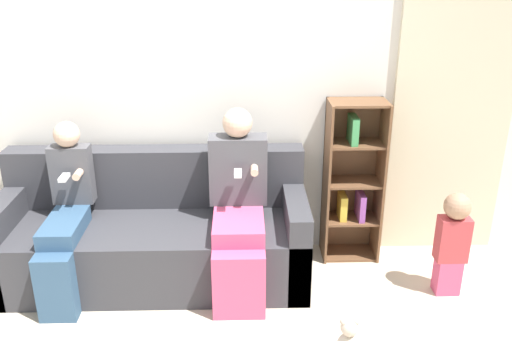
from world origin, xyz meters
name	(u,v)px	position (x,y,z in m)	size (l,w,h in m)	color
ground_plane	(156,316)	(0.00, 0.00, 0.00)	(14.00, 14.00, 0.00)	beige
back_wall	(162,91)	(0.00, 0.93, 1.27)	(10.00, 0.06, 2.55)	silver
curtain_panel	(451,122)	(2.13, 0.88, 1.04)	(0.88, 0.04, 2.08)	beige
couch	(154,237)	(-0.06, 0.50, 0.31)	(2.17, 0.80, 0.89)	#38383D
adult_seated	(238,202)	(0.55, 0.37, 0.65)	(0.40, 0.72, 1.25)	#DB4C75
child_seated	(65,214)	(-0.62, 0.34, 0.58)	(0.28, 0.74, 1.15)	#335170
toddler_standing	(452,240)	(1.99, 0.23, 0.41)	(0.21, 0.18, 0.75)	#DB4C75
bookshelf	(352,178)	(1.40, 0.78, 0.64)	(0.42, 0.29, 1.24)	brown
teddy_bear	(348,339)	(1.18, -0.42, 0.13)	(0.14, 0.11, 0.27)	beige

